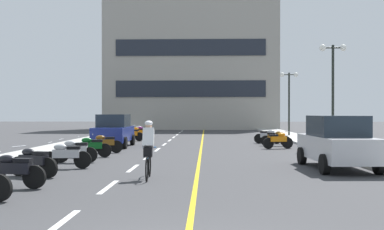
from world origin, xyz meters
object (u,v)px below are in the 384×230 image
(motorcycle_1, at_px, (13,170))
(motorcycle_6, at_px, (104,143))
(street_lamp_far, at_px, (289,89))
(motorcycle_8, at_px, (276,138))
(motorcycle_12, at_px, (143,132))
(motorcycle_11, at_px, (139,133))
(street_lamp_mid, at_px, (333,72))
(parked_car_near, at_px, (337,142))
(motorcycle_4, at_px, (75,150))
(cyclist_rider, at_px, (148,148))
(motorcycle_2, at_px, (33,161))
(motorcycle_13, at_px, (141,131))
(motorcycle_7, at_px, (278,140))
(motorcycle_9, at_px, (268,136))
(motorcycle_5, at_px, (91,146))
(motorcycle_3, at_px, (66,155))
(parked_car_mid, at_px, (114,131))
(motorcycle_10, at_px, (132,134))

(motorcycle_1, xyz_separation_m, motorcycle_6, (0.07, 10.17, 0.00))
(street_lamp_far, height_order, motorcycle_8, street_lamp_far)
(street_lamp_far, height_order, motorcycle_12, street_lamp_far)
(motorcycle_8, height_order, motorcycle_11, same)
(street_lamp_far, distance_m, motorcycle_12, 12.05)
(street_lamp_mid, bearing_deg, motorcycle_1, -130.53)
(parked_car_near, bearing_deg, motorcycle_12, 116.04)
(motorcycle_4, bearing_deg, cyclist_rider, -51.48)
(motorcycle_2, xyz_separation_m, motorcycle_13, (-0.07, 23.26, 0.00))
(motorcycle_7, distance_m, motorcycle_12, 13.41)
(street_lamp_mid, relative_size, motorcycle_8, 3.24)
(street_lamp_far, height_order, motorcycle_9, street_lamp_far)
(motorcycle_5, bearing_deg, motorcycle_11, 89.83)
(motorcycle_3, height_order, motorcycle_12, same)
(motorcycle_4, height_order, cyclist_rider, cyclist_rider)
(street_lamp_mid, xyz_separation_m, motorcycle_6, (-11.67, -3.56, -3.63))
(motorcycle_4, bearing_deg, parked_car_near, -9.92)
(motorcycle_5, bearing_deg, motorcycle_2, -92.33)
(parked_car_mid, height_order, motorcycle_4, parked_car_mid)
(motorcycle_2, height_order, motorcycle_6, same)
(motorcycle_1, distance_m, motorcycle_5, 8.07)
(motorcycle_8, bearing_deg, motorcycle_6, -150.74)
(motorcycle_2, relative_size, motorcycle_12, 0.98)
(motorcycle_13, distance_m, cyclist_rider, 23.79)
(motorcycle_3, bearing_deg, motorcycle_4, 96.84)
(motorcycle_3, distance_m, motorcycle_8, 14.07)
(parked_car_mid, xyz_separation_m, motorcycle_4, (0.15, -8.19, -0.44))
(motorcycle_11, height_order, motorcycle_12, same)
(motorcycle_5, bearing_deg, motorcycle_9, 46.28)
(motorcycle_5, relative_size, motorcycle_13, 1.00)
(motorcycle_8, xyz_separation_m, cyclist_rider, (-5.66, -13.30, 0.41))
(street_lamp_mid, height_order, motorcycle_6, street_lamp_mid)
(motorcycle_2, distance_m, motorcycle_8, 15.92)
(motorcycle_5, bearing_deg, motorcycle_12, 89.68)
(motorcycle_11, bearing_deg, motorcycle_4, -90.57)
(parked_car_mid, distance_m, cyclist_rider, 12.89)
(motorcycle_4, relative_size, motorcycle_11, 1.00)
(cyclist_rider, bearing_deg, parked_car_mid, 105.78)
(cyclist_rider, bearing_deg, motorcycle_12, 98.31)
(parked_car_mid, xyz_separation_m, motorcycle_9, (9.00, 3.00, -0.44))
(street_lamp_mid, bearing_deg, motorcycle_12, 140.45)
(motorcycle_7, height_order, motorcycle_10, same)
(motorcycle_4, distance_m, motorcycle_7, 11.36)
(motorcycle_5, distance_m, motorcycle_13, 17.26)
(motorcycle_7, xyz_separation_m, motorcycle_12, (-8.65, 10.24, 0.00))
(motorcycle_1, height_order, motorcycle_6, same)
(motorcycle_5, xyz_separation_m, motorcycle_7, (8.74, 5.07, 0.00))
(street_lamp_mid, height_order, motorcycle_1, street_lamp_mid)
(street_lamp_far, xyz_separation_m, motorcycle_3, (-11.38, -21.33, -3.31))
(cyclist_rider, bearing_deg, street_lamp_far, 70.77)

